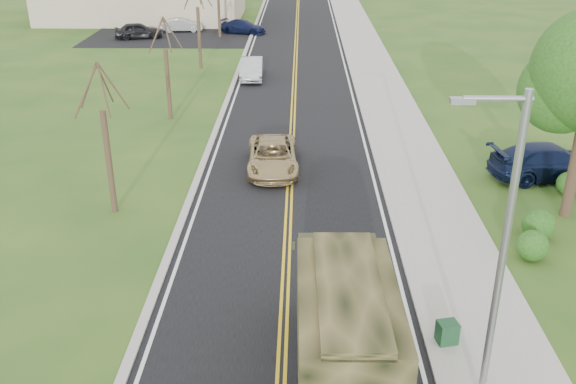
{
  "coord_description": "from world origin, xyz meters",
  "views": [
    {
      "loc": [
        0.46,
        -13.02,
        11.42
      ],
      "look_at": [
        0.02,
        8.05,
        1.8
      ],
      "focal_mm": 40.0,
      "sensor_mm": 36.0,
      "label": 1
    }
  ],
  "objects_px": {
    "pickup_navy": "(550,162)",
    "utility_box_far": "(447,332)",
    "military_truck": "(345,319)",
    "sedan_silver": "(252,69)",
    "suv_champagne": "(273,156)"
  },
  "relations": [
    {
      "from": "military_truck",
      "to": "utility_box_far",
      "type": "xyz_separation_m",
      "value": [
        3.0,
        1.5,
        -1.48
      ]
    },
    {
      "from": "military_truck",
      "to": "utility_box_far",
      "type": "relative_size",
      "value": 10.34
    },
    {
      "from": "sedan_silver",
      "to": "pickup_navy",
      "type": "relative_size",
      "value": 0.79
    },
    {
      "from": "pickup_navy",
      "to": "utility_box_far",
      "type": "height_order",
      "value": "pickup_navy"
    },
    {
      "from": "sedan_silver",
      "to": "pickup_navy",
      "type": "bearing_deg",
      "value": -52.21
    },
    {
      "from": "military_truck",
      "to": "pickup_navy",
      "type": "bearing_deg",
      "value": 52.66
    },
    {
      "from": "sedan_silver",
      "to": "utility_box_far",
      "type": "distance_m",
      "value": 30.35
    },
    {
      "from": "military_truck",
      "to": "sedan_silver",
      "type": "height_order",
      "value": "military_truck"
    },
    {
      "from": "suv_champagne",
      "to": "sedan_silver",
      "type": "relative_size",
      "value": 1.14
    },
    {
      "from": "sedan_silver",
      "to": "pickup_navy",
      "type": "height_order",
      "value": "pickup_navy"
    },
    {
      "from": "suv_champagne",
      "to": "sedan_silver",
      "type": "bearing_deg",
      "value": 94.41
    },
    {
      "from": "suv_champagne",
      "to": "pickup_navy",
      "type": "bearing_deg",
      "value": -6.4
    },
    {
      "from": "utility_box_far",
      "to": "pickup_navy",
      "type": "bearing_deg",
      "value": 46.64
    },
    {
      "from": "military_truck",
      "to": "sedan_silver",
      "type": "relative_size",
      "value": 1.56
    },
    {
      "from": "pickup_navy",
      "to": "utility_box_far",
      "type": "distance_m",
      "value": 13.94
    }
  ]
}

